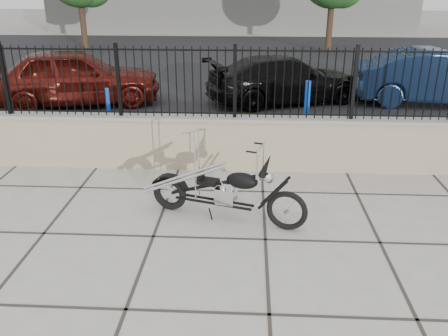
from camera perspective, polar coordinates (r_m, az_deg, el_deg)
ground_plane at (r=6.49m, az=-8.50°, el=-8.16°), size 90.00×90.00×0.00m
parking_lot at (r=18.31m, az=-0.87°, el=11.96°), size 30.00×30.00×0.00m
retaining_wall at (r=8.53m, az=-5.48°, el=3.14°), size 14.00×0.36×0.96m
iron_fence at (r=8.24m, az=-5.76°, el=10.25°), size 14.00×0.08×1.20m
chopper_motorcycle at (r=6.58m, az=-0.14°, el=-0.99°), size 2.22×1.03×1.32m
car_red at (r=13.39m, az=-17.50°, el=10.44°), size 4.74×2.92×1.51m
car_black at (r=13.18m, az=7.41°, el=10.53°), size 4.66×3.14×1.25m
car_blue at (r=14.05m, az=24.41°, el=9.89°), size 4.50×1.87×1.45m
bollard_a at (r=11.31m, az=-13.77°, el=7.14°), size 0.14×0.14×0.87m
bollard_b at (r=11.01m, az=9.94°, el=7.57°), size 0.13×0.13×1.07m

